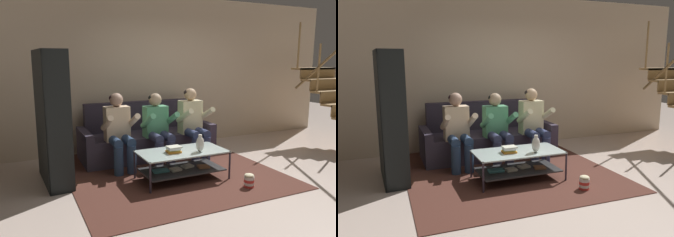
% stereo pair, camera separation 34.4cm
% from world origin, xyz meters
% --- Properties ---
extents(ground, '(16.80, 16.80, 0.00)m').
position_xyz_m(ground, '(0.00, 0.00, 0.00)').
color(ground, beige).
extents(back_partition, '(8.40, 0.12, 2.90)m').
position_xyz_m(back_partition, '(0.00, 2.46, 1.45)').
color(back_partition, beige).
rests_on(back_partition, ground).
extents(couch, '(2.31, 0.87, 0.95)m').
position_xyz_m(couch, '(-0.42, 1.83, 0.31)').
color(couch, '#3B3445').
rests_on(couch, ground).
extents(person_seated_left, '(0.50, 0.58, 1.19)m').
position_xyz_m(person_seated_left, '(-1.07, 1.30, 0.65)').
color(person_seated_left, navy).
rests_on(person_seated_left, ground).
extents(person_seated_middle, '(0.50, 0.58, 1.16)m').
position_xyz_m(person_seated_middle, '(-0.42, 1.30, 0.64)').
color(person_seated_middle, '#35395B').
rests_on(person_seated_middle, ground).
extents(person_seated_right, '(0.50, 0.58, 1.22)m').
position_xyz_m(person_seated_right, '(0.24, 1.30, 0.66)').
color(person_seated_right, navy).
rests_on(person_seated_right, ground).
extents(coffee_table, '(1.25, 0.63, 0.42)m').
position_xyz_m(coffee_table, '(-0.39, 0.50, 0.28)').
color(coffee_table, '#B3C6C2').
rests_on(coffee_table, ground).
extents(area_rug, '(3.00, 3.27, 0.01)m').
position_xyz_m(area_rug, '(-0.40, 1.04, 0.01)').
color(area_rug, '#532C23').
rests_on(area_rug, ground).
extents(vase, '(0.12, 0.12, 0.25)m').
position_xyz_m(vase, '(-0.18, 0.37, 0.53)').
color(vase, silver).
rests_on(vase, coffee_table).
extents(book_stack, '(0.20, 0.17, 0.09)m').
position_xyz_m(book_stack, '(-0.54, 0.48, 0.46)').
color(book_stack, orange).
rests_on(book_stack, coffee_table).
extents(bookshelf, '(0.38, 1.03, 1.83)m').
position_xyz_m(bookshelf, '(-2.08, 1.11, 0.69)').
color(bookshelf, black).
rests_on(bookshelf, ground).
extents(popcorn_tub, '(0.14, 0.14, 0.20)m').
position_xyz_m(popcorn_tub, '(0.28, -0.16, 0.10)').
color(popcorn_tub, red).
rests_on(popcorn_tub, ground).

